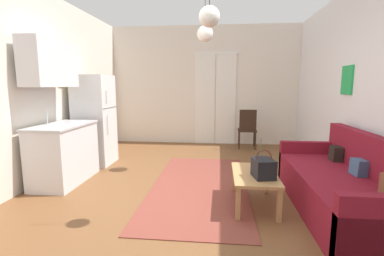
{
  "coord_description": "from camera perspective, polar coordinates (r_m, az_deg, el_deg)",
  "views": [
    {
      "loc": [
        0.41,
        -3.32,
        1.46
      ],
      "look_at": [
        -0.07,
        1.39,
        0.73
      ],
      "focal_mm": 25.93,
      "sensor_mm": 36.0,
      "label": 1
    }
  ],
  "objects": [
    {
      "name": "refrigerator",
      "position": [
        5.41,
        -19.36,
        1.53
      ],
      "size": [
        0.62,
        0.64,
        1.64
      ],
      "color": "white",
      "rests_on": "ground_plane"
    },
    {
      "name": "bamboo_vase",
      "position": [
        3.67,
        13.85,
        -6.73
      ],
      "size": [
        0.07,
        0.07,
        0.39
      ],
      "color": "#2D2D33",
      "rests_on": "coffee_table"
    },
    {
      "name": "pendant_lamp_far",
      "position": [
        4.85,
        2.69,
        18.8
      ],
      "size": [
        0.27,
        0.27,
        0.73
      ],
      "color": "black"
    },
    {
      "name": "handbag",
      "position": [
        3.31,
        14.48,
        -7.98
      ],
      "size": [
        0.27,
        0.31,
        0.33
      ],
      "color": "black",
      "rests_on": "coffee_table"
    },
    {
      "name": "pendant_lamp_near",
      "position": [
        2.94,
        3.59,
        21.93
      ],
      "size": [
        0.21,
        0.21,
        0.87
      ],
      "color": "black"
    },
    {
      "name": "kitchen_counter",
      "position": [
        4.56,
        -25.42,
        -0.22
      ],
      "size": [
        0.59,
        1.12,
        2.1
      ],
      "color": "silver",
      "rests_on": "ground_plane"
    },
    {
      "name": "coffee_table",
      "position": [
        3.5,
        12.73,
        -9.89
      ],
      "size": [
        0.52,
        0.91,
        0.41
      ],
      "color": "#B27F4C",
      "rests_on": "ground_plane"
    },
    {
      "name": "ground_plane",
      "position": [
        3.67,
        -1.1,
        -15.46
      ],
      "size": [
        5.16,
        7.79,
        0.1
      ],
      "primitive_type": "cube",
      "color": "brown"
    },
    {
      "name": "wall_back",
      "position": [
        6.98,
        2.61,
        8.59
      ],
      "size": [
        4.76,
        0.13,
        2.89
      ],
      "color": "silver",
      "rests_on": "ground_plane"
    },
    {
      "name": "wall_left",
      "position": [
        4.31,
        -33.95,
        7.14
      ],
      "size": [
        0.12,
        7.39,
        2.89
      ],
      "color": "silver",
      "rests_on": "ground_plane"
    },
    {
      "name": "accent_chair",
      "position": [
        6.49,
        11.31,
        0.12
      ],
      "size": [
        0.43,
        0.41,
        0.91
      ],
      "rotation": [
        0.0,
        0.0,
        3.11
      ],
      "color": "black",
      "rests_on": "ground_plane"
    },
    {
      "name": "area_rug",
      "position": [
        4.14,
        1.6,
        -11.75
      ],
      "size": [
        1.36,
        2.95,
        0.01
      ],
      "primitive_type": "cube",
      "color": "brown",
      "rests_on": "ground_plane"
    },
    {
      "name": "couch",
      "position": [
        3.69,
        28.94,
        -10.82
      ],
      "size": [
        0.87,
        2.17,
        0.9
      ],
      "color": "maroon",
      "rests_on": "ground_plane"
    }
  ]
}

